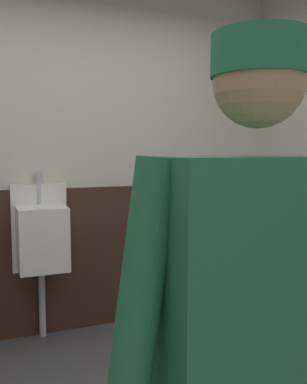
% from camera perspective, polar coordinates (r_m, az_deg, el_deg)
% --- Properties ---
extents(wall_back, '(4.12, 0.12, 2.71)m').
position_cam_1_polar(wall_back, '(3.32, -12.44, 4.85)').
color(wall_back, beige).
rests_on(wall_back, ground_plane).
extents(wainscot_band_back, '(3.52, 0.03, 1.11)m').
position_cam_1_polar(wainscot_band_back, '(3.35, -11.93, -8.99)').
color(wainscot_band_back, '#382319').
rests_on(wainscot_band_back, ground_plane).
extents(urinal_solo, '(0.40, 0.34, 1.24)m').
position_cam_1_polar(urinal_solo, '(3.14, -14.88, -5.90)').
color(urinal_solo, white).
rests_on(urinal_solo, ground_plane).
extents(person, '(0.67, 0.60, 1.64)m').
position_cam_1_polar(person, '(1.04, 13.57, -19.07)').
color(person, '#2D3342').
rests_on(person, ground_plane).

